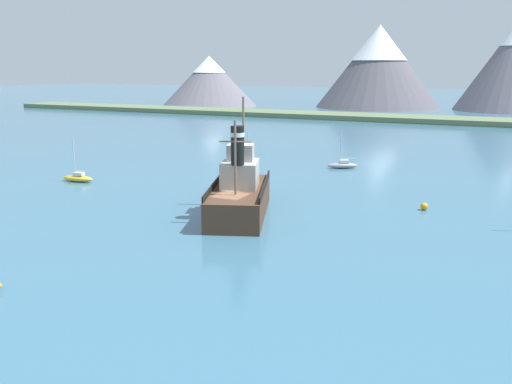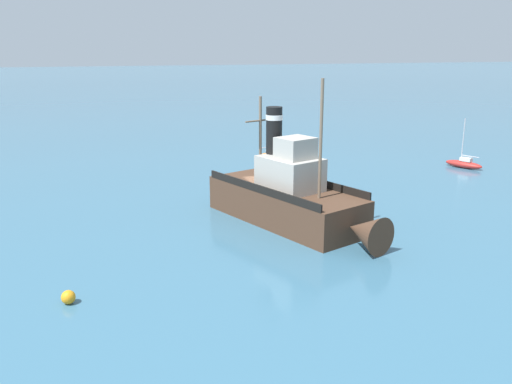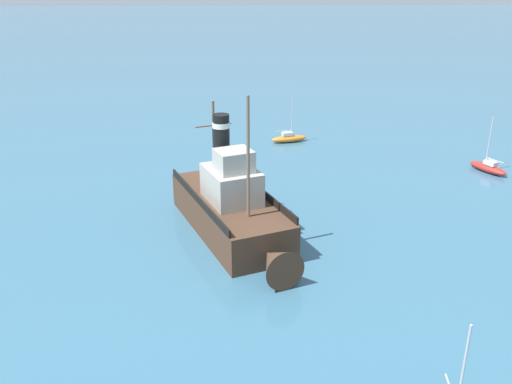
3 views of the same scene
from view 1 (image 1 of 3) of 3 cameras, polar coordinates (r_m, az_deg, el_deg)
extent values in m
plane|color=#38667F|center=(44.15, -2.67, -3.36)|extent=(600.00, 600.00, 0.00)
cone|color=slate|center=(183.29, -4.94, 11.57)|extent=(31.17, 31.17, 16.04)
cone|color=white|center=(183.24, -4.98, 13.25)|extent=(10.92, 10.92, 5.35)
cone|color=#56545B|center=(179.04, 12.76, 12.76)|extent=(38.61, 38.61, 25.33)
cone|color=white|center=(179.20, 12.88, 15.08)|extent=(17.41, 17.41, 10.88)
cube|color=#5B704C|center=(133.58, 16.54, 7.38)|extent=(240.00, 12.00, 1.20)
cube|color=#4C3323|center=(46.39, -1.74, -1.01)|extent=(8.25, 12.78, 2.40)
cone|color=#4C3323|center=(53.37, -0.85, 0.86)|extent=(3.03, 3.06, 2.35)
cube|color=#B2ADA3|center=(46.38, -1.69, 1.90)|extent=(4.19, 4.79, 2.20)
cube|color=#B2ADA3|center=(46.56, -1.63, 4.19)|extent=(2.75, 2.63, 1.40)
cylinder|color=black|center=(44.27, -1.97, 4.91)|extent=(1.10, 1.10, 3.20)
cylinder|color=silver|center=(44.15, -1.98, 6.06)|extent=(1.16, 1.16, 0.35)
cylinder|color=#75604C|center=(48.70, -1.33, 5.60)|extent=(0.20, 0.20, 7.50)
cylinder|color=#75604C|center=(42.92, -2.20, 3.57)|extent=(0.20, 0.20, 6.00)
cylinder|color=#75604C|center=(42.72, -2.21, 5.32)|extent=(2.48, 1.01, 0.12)
cube|color=black|center=(46.36, -4.40, 0.79)|extent=(4.03, 10.75, 0.50)
cube|color=black|center=(45.87, 0.92, 0.70)|extent=(4.03, 10.75, 0.50)
ellipsoid|color=gray|center=(69.12, 9.09, 2.77)|extent=(3.89, 2.68, 0.70)
cube|color=silver|center=(69.06, 9.27, 3.20)|extent=(1.27, 1.06, 0.36)
cylinder|color=#B7B7BC|center=(68.68, 8.91, 4.78)|extent=(0.10, 0.10, 4.20)
cylinder|color=#B7B7BC|center=(69.08, 9.61, 3.50)|extent=(1.65, 0.87, 0.08)
ellipsoid|color=#23757A|center=(65.84, -1.02, 2.43)|extent=(1.70, 3.93, 0.70)
cube|color=silver|center=(65.58, -1.12, 2.86)|extent=(0.81, 1.19, 0.36)
cylinder|color=#B7B7BC|center=(65.67, -0.87, 4.57)|extent=(0.10, 0.10, 4.20)
cylinder|color=#B7B7BC|center=(65.20, -1.32, 3.13)|extent=(0.37, 1.79, 0.08)
ellipsoid|color=gold|center=(63.39, -18.25, 1.36)|extent=(3.90, 1.51, 0.70)
cube|color=silver|center=(63.17, -18.13, 1.82)|extent=(1.16, 0.76, 0.36)
cylinder|color=#B7B7BC|center=(63.15, -18.62, 3.55)|extent=(0.10, 0.10, 4.20)
cylinder|color=#B7B7BC|center=(62.87, -17.86, 2.13)|extent=(1.80, 0.28, 0.08)
sphere|color=orange|center=(50.49, 17.29, -1.45)|extent=(0.67, 0.67, 0.67)
camera|label=2|loc=(73.92, 19.76, 11.77)|focal=38.00mm
camera|label=3|loc=(76.34, 10.28, 15.59)|focal=38.00mm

